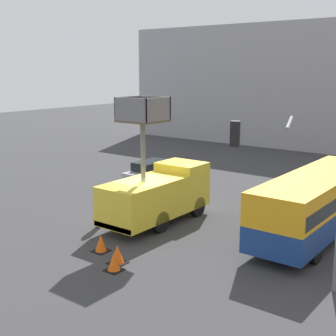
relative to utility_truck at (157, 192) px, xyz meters
name	(u,v)px	position (x,y,z in m)	size (l,w,h in m)	color
ground_plane	(144,225)	(-0.31, -0.71, -1.58)	(120.00, 120.00, 0.00)	#38383A
utility_truck	(157,192)	(0.00, 0.00, 0.00)	(2.35, 6.36, 6.38)	yellow
city_bus	(317,200)	(7.08, 2.99, 0.16)	(2.59, 10.00, 2.94)	navy
traffic_light_pole	(302,172)	(8.40, -2.53, 2.62)	(3.72, 3.47, 6.18)	slate
road_worker_near_truck	(98,209)	(-1.86, -2.32, -0.68)	(0.38, 0.38, 1.81)	navy
road_worker_directing	(250,213)	(4.36, 1.63, -0.65)	(0.38, 0.38, 1.85)	navy
traffic_cone_near_truck	(114,262)	(2.28, -5.56, -1.23)	(0.65, 0.65, 0.74)	black
traffic_cone_mid_road	(118,255)	(1.93, -4.98, -1.21)	(0.68, 0.68, 0.78)	black
traffic_cone_far_side	(101,244)	(0.50, -4.50, -1.23)	(0.66, 0.66, 0.75)	black
parked_car_curbside	(152,170)	(-6.15, 7.10, -0.88)	(1.71, 4.67, 1.36)	#A8A8B2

